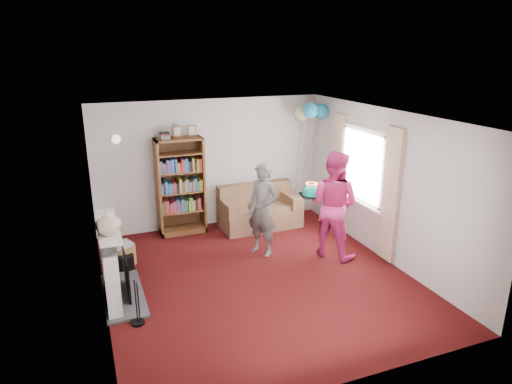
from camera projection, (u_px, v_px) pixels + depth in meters
name	position (u px, v px, depth m)	size (l,w,h in m)	color
ground	(258.00, 278.00, 7.08)	(5.00, 5.00, 0.00)	#380A08
wall_back	(211.00, 163.00, 8.93)	(4.50, 0.02, 2.50)	silver
wall_left	(96.00, 222.00, 5.92)	(0.02, 5.00, 2.50)	silver
wall_right	(386.00, 186.00, 7.48)	(0.02, 5.00, 2.50)	silver
ceiling	(258.00, 116.00, 6.32)	(4.50, 5.00, 0.01)	white
fireplace	(114.00, 265.00, 6.37)	(0.55, 1.80, 1.12)	#3F3F42
window_bay	(362.00, 179.00, 8.01)	(0.14, 2.02, 2.20)	white
wall_sconce	(116.00, 139.00, 8.00)	(0.16, 0.23, 0.16)	gold
bookcase	(180.00, 187.00, 8.61)	(0.87, 0.42, 2.05)	#472B14
sofa	(259.00, 210.00, 9.10)	(1.55, 0.82, 0.82)	brown
wicker_basket	(122.00, 254.00, 7.47)	(0.43, 0.43, 0.39)	olive
person_striped	(263.00, 209.00, 7.71)	(0.59, 0.38, 1.61)	black
person_magenta	(333.00, 204.00, 7.62)	(0.89, 0.69, 1.83)	#CF296F
birthday_cake	(311.00, 192.00, 7.65)	(0.36, 0.36, 0.22)	black
balloons	(311.00, 112.00, 8.85)	(0.79, 0.68, 1.79)	#3F3F3F
mantel_vase	(108.00, 221.00, 5.82)	(0.33, 0.33, 0.34)	beige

